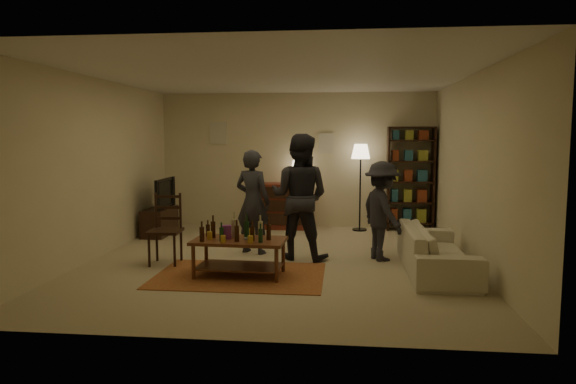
# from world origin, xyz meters

# --- Properties ---
(floor) EXTENTS (6.00, 6.00, 0.00)m
(floor) POSITION_xyz_m (0.00, 0.00, 0.00)
(floor) COLOR #C6B793
(floor) RESTS_ON ground
(room_shell) EXTENTS (6.00, 6.00, 6.00)m
(room_shell) POSITION_xyz_m (-0.65, 2.98, 1.81)
(room_shell) COLOR beige
(room_shell) RESTS_ON ground
(rug) EXTENTS (2.20, 1.50, 0.01)m
(rug) POSITION_xyz_m (-0.40, -0.87, 0.01)
(rug) COLOR #994621
(rug) RESTS_ON ground
(coffee_table) EXTENTS (1.23, 0.71, 0.83)m
(coffee_table) POSITION_xyz_m (-0.41, -0.87, 0.43)
(coffee_table) COLOR brown
(coffee_table) RESTS_ON ground
(dining_chair) EXTENTS (0.47, 0.47, 1.03)m
(dining_chair) POSITION_xyz_m (-1.59, -0.29, 0.54)
(dining_chair) COLOR black
(dining_chair) RESTS_ON ground
(tv_stand) EXTENTS (0.40, 1.00, 1.06)m
(tv_stand) POSITION_xyz_m (-2.44, 1.80, 0.38)
(tv_stand) COLOR black
(tv_stand) RESTS_ON ground
(dresser) EXTENTS (1.00, 0.50, 1.36)m
(dresser) POSITION_xyz_m (-0.19, 2.71, 0.48)
(dresser) COLOR maroon
(dresser) RESTS_ON ground
(bookshelf) EXTENTS (0.90, 0.34, 2.02)m
(bookshelf) POSITION_xyz_m (2.25, 2.78, 1.03)
(bookshelf) COLOR black
(bookshelf) RESTS_ON ground
(floor_lamp) EXTENTS (0.36, 0.36, 1.68)m
(floor_lamp) POSITION_xyz_m (1.28, 2.63, 1.43)
(floor_lamp) COLOR black
(floor_lamp) RESTS_ON ground
(sofa) EXTENTS (0.81, 2.08, 0.61)m
(sofa) POSITION_xyz_m (2.20, -0.40, 0.30)
(sofa) COLOR beige
(sofa) RESTS_ON ground
(person_left) EXTENTS (0.69, 0.58, 1.62)m
(person_left) POSITION_xyz_m (-0.46, 0.49, 0.81)
(person_left) COLOR #2A2A32
(person_left) RESTS_ON ground
(person_right) EXTENTS (1.05, 0.91, 1.87)m
(person_right) POSITION_xyz_m (0.30, 0.20, 0.93)
(person_right) COLOR #23232A
(person_right) RESTS_ON ground
(person_by_sofa) EXTENTS (0.88, 1.09, 1.47)m
(person_by_sofa) POSITION_xyz_m (1.52, 0.24, 0.73)
(person_by_sofa) COLOR #26252C
(person_by_sofa) RESTS_ON ground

